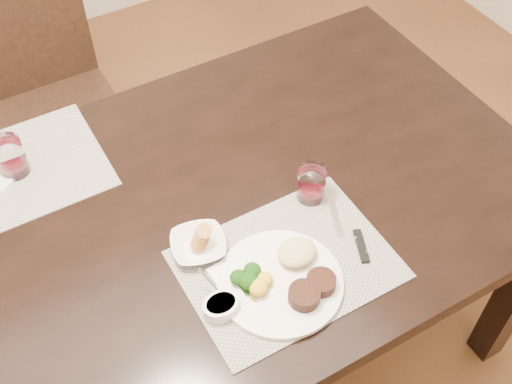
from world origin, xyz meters
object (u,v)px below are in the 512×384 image
dinner_plate (286,278)px  wine_glass_near (311,185)px  cracker_bowl (198,245)px  chair_far (47,88)px  steak_knife (355,239)px

dinner_plate → wine_glass_near: (0.18, 0.18, 0.03)m
cracker_bowl → wine_glass_near: wine_glass_near is taller
chair_far → dinner_plate: bearing=-80.2°
chair_far → steak_knife: chair_far is taller
dinner_plate → cracker_bowl: bearing=140.1°
steak_knife → wine_glass_near: size_ratio=2.24×
steak_knife → wine_glass_near: bearing=118.1°
chair_far → steak_knife: (0.41, -1.19, 0.26)m
chair_far → cracker_bowl: chair_far is taller
dinner_plate → chair_far: bearing=114.2°
wine_glass_near → dinner_plate: bearing=-135.1°
chair_far → wine_glass_near: 1.14m
chair_far → cracker_bowl: size_ratio=5.97×
wine_glass_near → chair_far: bearing=110.8°
cracker_bowl → chair_far: bearing=94.7°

